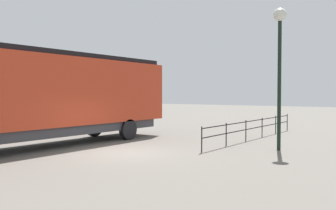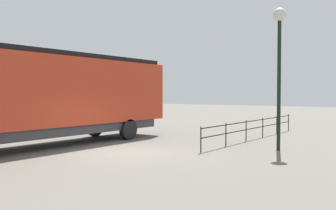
{
  "view_description": "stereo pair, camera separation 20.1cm",
  "coord_description": "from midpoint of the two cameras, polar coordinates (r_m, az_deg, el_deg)",
  "views": [
    {
      "loc": [
        10.26,
        -11.24,
        2.47
      ],
      "look_at": [
        -0.61,
        3.9,
        1.89
      ],
      "focal_mm": 38.94,
      "sensor_mm": 36.0,
      "label": 1
    },
    {
      "loc": [
        10.42,
        -11.12,
        2.47
      ],
      "look_at": [
        -0.61,
        3.9,
        1.89
      ],
      "focal_mm": 38.94,
      "sensor_mm": 36.0,
      "label": 2
    }
  ],
  "objects": [
    {
      "name": "ground_plane",
      "position": [
        15.43,
        -7.06,
        -7.44
      ],
      "size": [
        120.0,
        120.0,
        0.0
      ],
      "primitive_type": "plane",
      "color": "#666059"
    },
    {
      "name": "locomotive",
      "position": [
        17.52,
        -20.04,
        1.62
      ],
      "size": [
        2.92,
        15.91,
        4.4
      ],
      "color": "red",
      "rests_on": "ground_plane"
    },
    {
      "name": "lamp_post",
      "position": [
        16.63,
        16.75,
        8.93
      ],
      "size": [
        0.57,
        0.57,
        6.16
      ],
      "color": "black",
      "rests_on": "ground_plane"
    },
    {
      "name": "platform_fence",
      "position": [
        20.37,
        13.1,
        -3.17
      ],
      "size": [
        0.05,
        11.35,
        1.09
      ],
      "color": "black",
      "rests_on": "ground_plane"
    }
  ]
}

